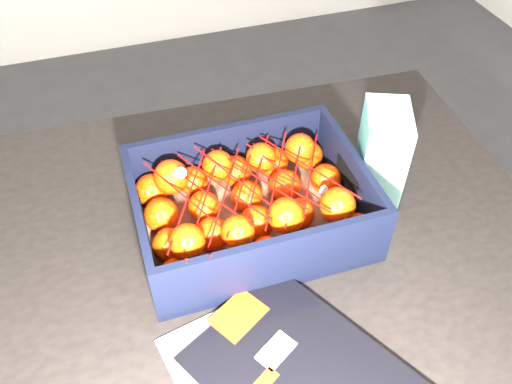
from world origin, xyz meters
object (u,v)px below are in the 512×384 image
object	(u,v)px
table	(200,288)
magazine_stack	(287,381)
produce_crate	(250,211)
retail_carton	(382,152)

from	to	relation	value
table	magazine_stack	world-z (taller)	magazine_stack
produce_crate	table	bearing A→B (deg)	-163.96
table	magazine_stack	xyz separation A→B (m)	(0.06, -0.25, 0.11)
table	produce_crate	world-z (taller)	produce_crate
table	retail_carton	bearing A→B (deg)	8.39
table	magazine_stack	bearing A→B (deg)	-75.58
produce_crate	retail_carton	distance (m)	0.25
retail_carton	table	bearing A→B (deg)	-148.73
table	retail_carton	size ratio (longest dim) A/B	7.53
table	produce_crate	bearing A→B (deg)	16.04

